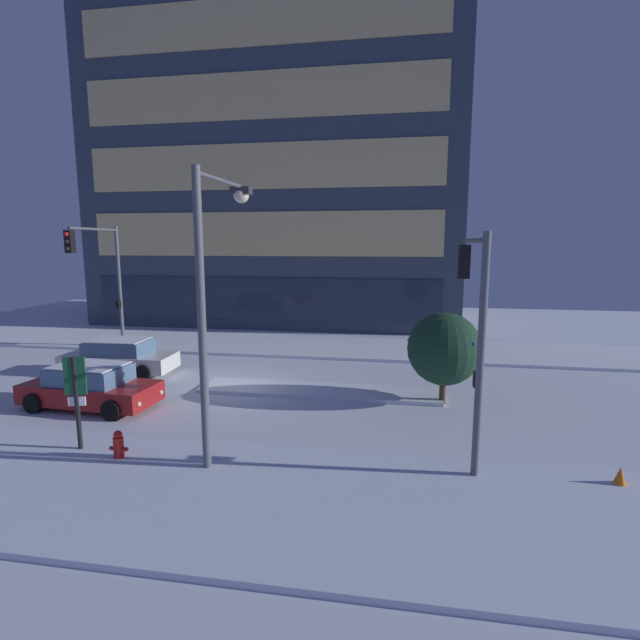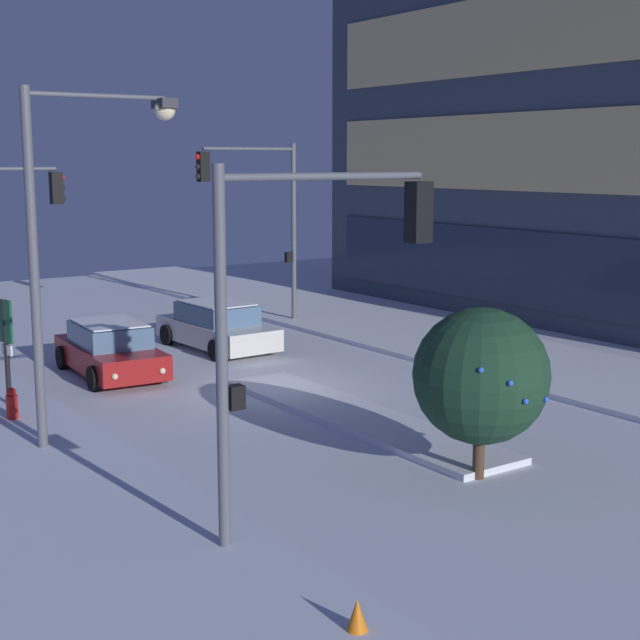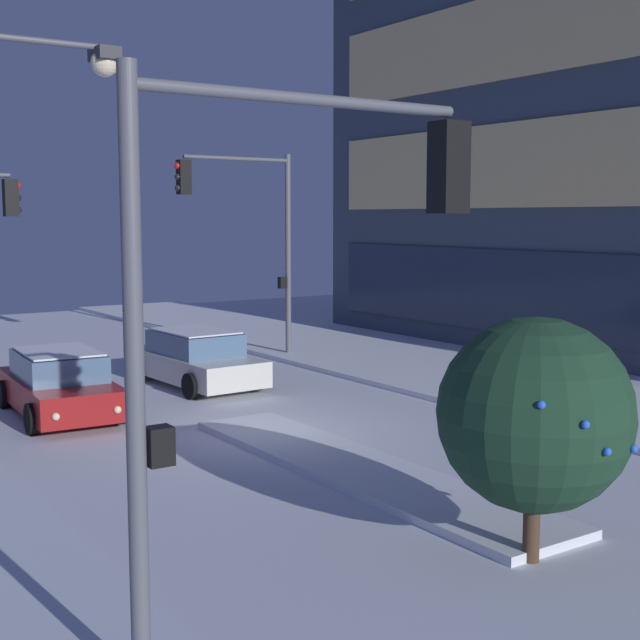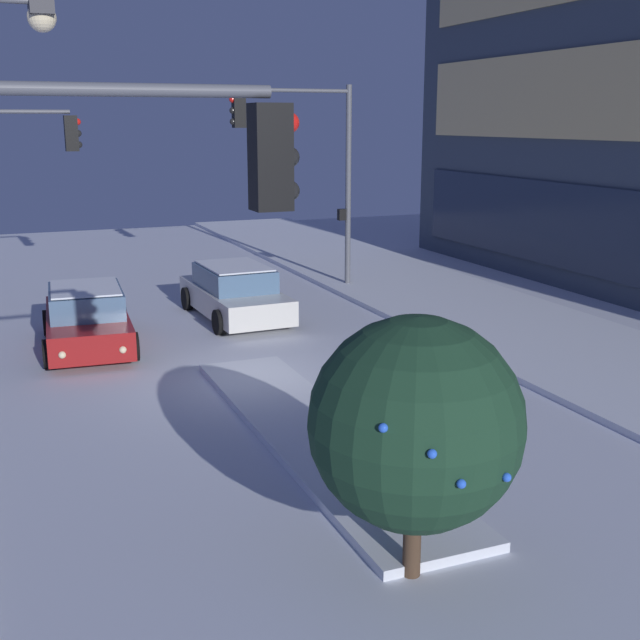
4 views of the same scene
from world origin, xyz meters
The scene contains 8 objects.
ground centered at (0.00, 0.00, 0.00)m, with size 52.00×52.00×0.00m, color silver.
curb_strip_far centered at (0.00, 7.75, 0.07)m, with size 52.00×5.20×0.14m, color silver.
median_strip centered at (3.46, 0.09, 0.07)m, with size 9.00×1.80×0.14m, color silver.
car_near centered at (-3.94, -2.83, 0.71)m, with size 4.70×2.32×1.49m.
car_far centered at (-5.47, 1.31, 0.71)m, with size 4.82×2.24×1.49m.
traffic_light_corner_near_right centered at (8.23, -4.39, 3.98)m, with size 0.32×4.08×5.81m.
traffic_light_corner_far_left centered at (-8.20, 4.51, 4.37)m, with size 0.32×3.97×6.43m.
decorated_tree_median centered at (7.93, -0.43, 1.96)m, with size 2.57×2.54×3.22m.
Camera 3 is at (15.53, -8.91, 4.48)m, focal length 49.32 mm.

